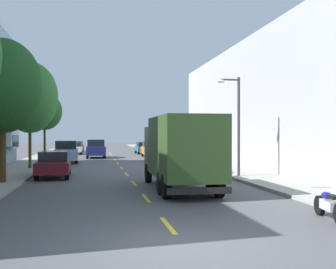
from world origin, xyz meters
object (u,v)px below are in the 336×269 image
at_px(parked_pickup_orange, 152,150).
at_px(parked_wagon_teal, 143,147).
at_px(delivery_box_truck, 180,148).
at_px(parked_motorcycle, 329,206).
at_px(street_tree_second, 3,86).
at_px(parked_wagon_white, 75,148).
at_px(parked_hatchback_black, 77,147).
at_px(street_tree_farthest, 45,112).
at_px(parked_suv_red, 163,150).
at_px(street_tree_third, 30,97).
at_px(street_lamp, 236,117).
at_px(parked_suv_sky, 66,152).
at_px(moving_navy_sedan, 96,149).
at_px(parked_sedan_silver, 197,162).
at_px(parked_wagon_burgundy, 54,163).

xyz_separation_m(parked_pickup_orange, parked_wagon_teal, (-0.06, 8.11, -0.02)).
bearing_deg(delivery_box_truck, parked_motorcycle, -67.65).
height_order(street_tree_second, parked_wagon_white, street_tree_second).
bearing_deg(parked_hatchback_black, street_tree_farthest, -95.44).
bearing_deg(parked_suv_red, parked_wagon_white, 120.03).
distance_m(street_tree_third, parked_motorcycle, 22.87).
relative_size(street_tree_third, parked_suv_red, 1.54).
bearing_deg(parked_motorcycle, parked_hatchback_black, 100.42).
relative_size(street_tree_second, parked_wagon_teal, 1.50).
bearing_deg(parked_wagon_teal, parked_wagon_white, 177.31).
height_order(parked_wagon_teal, parked_motorcycle, parked_wagon_teal).
bearing_deg(parked_wagon_white, parked_suv_red, -59.97).
bearing_deg(street_lamp, parked_suv_sky, 124.76).
distance_m(parked_hatchback_black, moving_navy_sedan, 15.85).
xyz_separation_m(delivery_box_truck, parked_suv_sky, (-6.18, 19.32, -0.87)).
xyz_separation_m(street_lamp, parked_wagon_teal, (-1.72, 30.79, -2.64)).
xyz_separation_m(street_tree_farthest, parked_motorcycle, (11.15, -28.33, -4.14)).
xyz_separation_m(delivery_box_truck, parked_sedan_silver, (2.66, 7.64, -1.11)).
relative_size(street_tree_second, street_tree_third, 0.95).
xyz_separation_m(parked_pickup_orange, moving_navy_sedan, (-6.06, -0.37, 0.16)).
xyz_separation_m(street_tree_third, parked_suv_sky, (2.02, 7.08, -4.08)).
relative_size(delivery_box_truck, parked_sedan_silver, 1.71).
relative_size(parked_wagon_burgundy, parked_motorcycle, 2.32).
relative_size(street_tree_second, delivery_box_truck, 0.92).
relative_size(street_tree_second, parked_suv_sky, 1.45).
bearing_deg(parked_hatchback_black, street_tree_second, -92.97).
bearing_deg(parked_pickup_orange, parked_hatchback_black, 119.50).
height_order(street_tree_second, parked_motorcycle, street_tree_second).
relative_size(parked_hatchback_black, moving_navy_sedan, 0.84).
distance_m(parked_wagon_teal, moving_navy_sedan, 10.39).
bearing_deg(street_tree_farthest, parked_suv_red, -3.30).
bearing_deg(parked_suv_sky, parked_pickup_orange, 42.23).
bearing_deg(street_lamp, parked_suv_red, 95.54).
relative_size(parked_sedan_silver, parked_motorcycle, 2.20).
relative_size(parked_wagon_white, parked_hatchback_black, 1.16).
bearing_deg(street_tree_farthest, street_lamp, -53.53).
bearing_deg(parked_suv_red, moving_navy_sedan, 134.57).
relative_size(parked_wagon_burgundy, parked_suv_red, 0.99).
distance_m(street_tree_second, parked_suv_red, 20.66).
distance_m(street_lamp, parked_suv_red, 16.31).
bearing_deg(parked_motorcycle, parked_suv_red, 90.80).
bearing_deg(moving_navy_sedan, parked_hatchback_black, 99.35).
bearing_deg(parked_wagon_teal, parked_sedan_silver, -89.47).
relative_size(street_lamp, parked_pickup_orange, 1.05).
bearing_deg(parked_motorcycle, parked_wagon_teal, 90.74).
bearing_deg(parked_wagon_teal, street_tree_farthest, -126.90).
height_order(street_tree_third, parked_suv_sky, street_tree_third).
distance_m(delivery_box_truck, parked_wagon_teal, 35.37).
xyz_separation_m(street_tree_third, parked_hatchback_black, (2.03, 30.19, -4.31)).
xyz_separation_m(street_tree_third, street_tree_farthest, (-0.00, 8.91, -0.52)).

